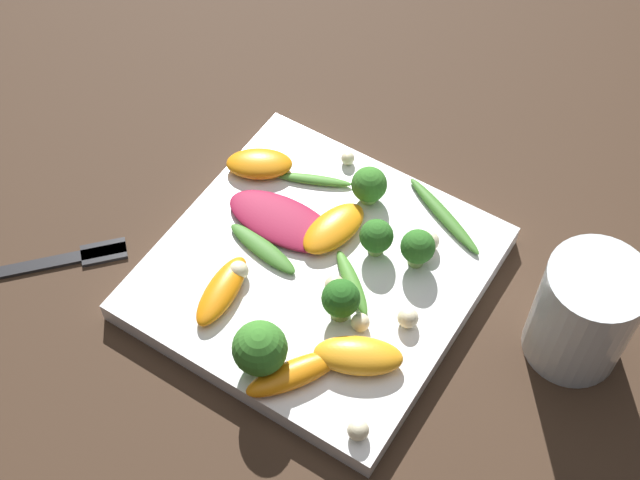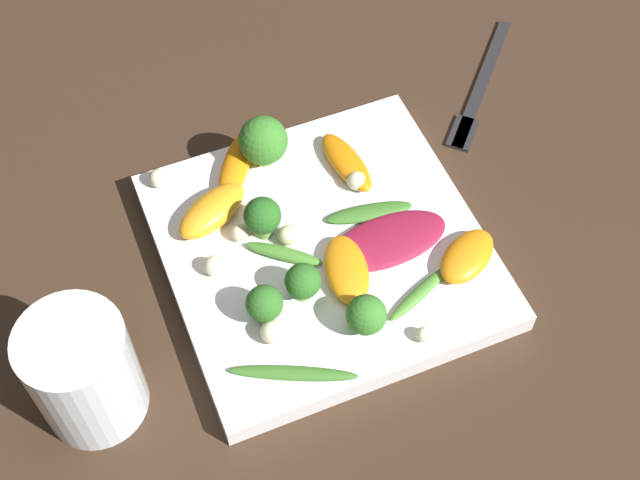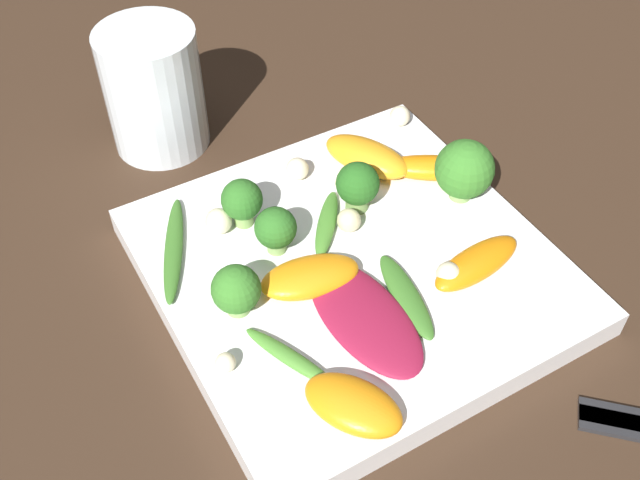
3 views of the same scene
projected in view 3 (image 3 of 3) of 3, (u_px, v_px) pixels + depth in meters
ground_plane at (351, 279)px, 0.51m from camera, size 2.40×2.40×0.00m
plate at (352, 270)px, 0.50m from camera, size 0.25×0.25×0.02m
drinking_glass at (154, 90)px, 0.58m from camera, size 0.08×0.08×0.10m
radicchio_leaf_0 at (364, 316)px, 0.46m from camera, size 0.10×0.05×0.01m
orange_segment_0 at (367, 156)px, 0.55m from camera, size 0.08×0.06×0.02m
orange_segment_1 at (353, 405)px, 0.41m from camera, size 0.07×0.06×0.02m
orange_segment_2 at (477, 263)px, 0.48m from camera, size 0.03×0.07×0.01m
orange_segment_3 at (434, 168)px, 0.55m from camera, size 0.06×0.08×0.02m
orange_segment_4 at (310, 277)px, 0.47m from camera, size 0.05×0.07×0.02m
broccoli_floret_0 at (358, 185)px, 0.51m from camera, size 0.03×0.03×0.04m
broccoli_floret_1 at (464, 170)px, 0.52m from camera, size 0.04×0.04×0.05m
broccoli_floret_2 at (276, 229)px, 0.49m from camera, size 0.03×0.03×0.03m
broccoli_floret_3 at (234, 286)px, 0.45m from camera, size 0.03×0.03×0.03m
broccoli_floret_4 at (242, 201)px, 0.50m from camera, size 0.03×0.03×0.04m
arugula_sprig_0 at (322, 226)px, 0.51m from camera, size 0.06×0.05×0.01m
arugula_sprig_1 at (406, 296)px, 0.47m from camera, size 0.07×0.03×0.01m
arugula_sprig_2 at (174, 249)px, 0.50m from camera, size 0.09×0.05×0.01m
arugula_sprig_3 at (291, 358)px, 0.44m from camera, size 0.07×0.04×0.01m
macadamia_nut_0 at (349, 220)px, 0.51m from camera, size 0.02×0.02×0.02m
macadamia_nut_1 at (448, 274)px, 0.47m from camera, size 0.02×0.02×0.02m
macadamia_nut_2 at (345, 183)px, 0.54m from camera, size 0.01×0.01×0.01m
macadamia_nut_3 at (219, 221)px, 0.51m from camera, size 0.02×0.02×0.02m
macadamia_nut_4 at (297, 169)px, 0.54m from camera, size 0.02×0.02×0.02m
macadamia_nut_5 at (400, 116)px, 0.59m from camera, size 0.02×0.02×0.02m
macadamia_nut_6 at (226, 363)px, 0.43m from camera, size 0.01×0.01×0.01m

